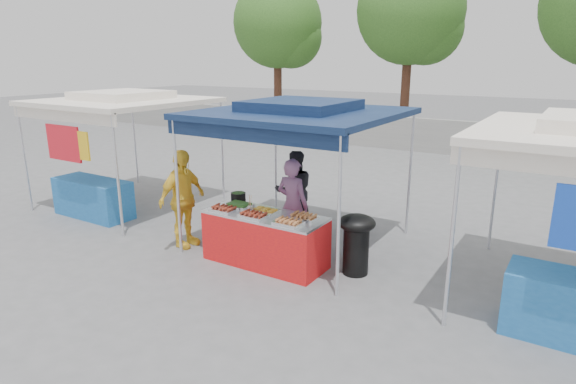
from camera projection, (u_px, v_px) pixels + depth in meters
The scene contains 22 objects.
ground_plane at pixel (269, 261), 8.00m from camera, with size 80.00×80.00×0.00m, color slate.
back_wall at pixel (445, 137), 16.83m from camera, with size 40.00×0.25×1.20m, color gray.
main_canopy at pixel (300, 112), 8.16m from camera, with size 3.20×3.20×2.57m.
neighbor_stall_left at pixel (110, 138), 10.34m from camera, with size 3.20×3.20×2.57m.
tree_0 at pixel (281, 27), 21.20m from camera, with size 3.91×3.91×6.72m.
tree_1 at pixel (414, 15), 18.62m from camera, with size 4.15×4.15×7.13m.
vendor_table at pixel (265, 239), 7.81m from camera, with size 2.00×0.80×0.85m.
food_tray_fl at pixel (224, 209), 7.82m from camera, with size 0.42×0.30×0.07m.
food_tray_fm at pixel (254, 215), 7.51m from camera, with size 0.42×0.30×0.07m.
food_tray_fr at pixel (288, 223), 7.18m from camera, with size 0.42×0.30×0.07m.
food_tray_bl at pixel (239, 205), 8.03m from camera, with size 0.42×0.30×0.07m.
food_tray_bm at pixel (266, 211), 7.75m from camera, with size 0.42×0.30×0.07m.
food_tray_br at pixel (304, 217), 7.43m from camera, with size 0.42×0.30×0.07m.
cooking_pot at pixel (238, 197), 8.37m from camera, with size 0.26×0.26×0.15m, color black.
skewer_cup at pixel (250, 210), 7.72m from camera, with size 0.09×0.09×0.11m, color silver.
wok_burner at pixel (356, 239), 7.40m from camera, with size 0.57×0.57×0.97m.
crate_left at pixel (270, 236), 8.73m from camera, with size 0.48×0.33×0.29m, color blue.
crate_right at pixel (291, 247), 8.22m from camera, with size 0.45×0.31×0.27m, color blue.
crate_stacked at pixel (291, 233), 8.15m from camera, with size 0.43×0.30×0.26m, color blue.
vendor_woman at pixel (293, 205), 8.26m from camera, with size 0.60×0.39×1.64m, color #9E6594.
helper_man at pixel (294, 191), 9.28m from camera, with size 0.76×0.60×1.57m, color #222328.
customer_person at pixel (182, 199), 8.43m from camera, with size 1.02×0.43×1.75m, color yellow.
Camera 1 is at (4.19, -6.11, 3.25)m, focal length 30.00 mm.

